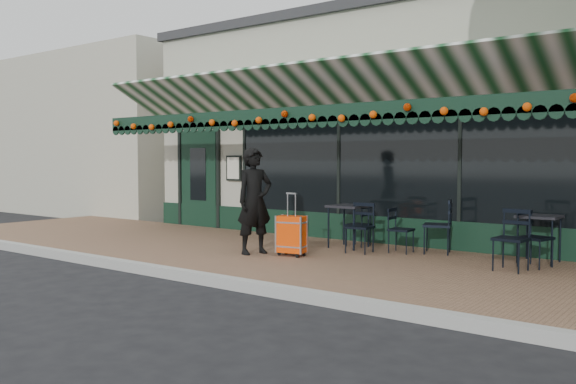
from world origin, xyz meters
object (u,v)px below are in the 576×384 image
Objects in this scene: suitcase at (291,235)px; chair_a_right at (535,239)px; cafe_table_a at (539,220)px; chair_b_front at (360,228)px; cafe_table_b at (349,209)px; chair_a_front at (511,240)px; chair_a_left at (437,226)px; chair_b_right at (401,230)px; woman at (255,201)px; chair_b_left at (358,225)px.

chair_a_right is (3.39, 1.32, 0.07)m from suitcase.
chair_b_front is (-2.63, -0.80, -0.22)m from cafe_table_a.
cafe_table_a is at bearing 7.43° from cafe_table_b.
chair_a_right is 0.54m from chair_a_front.
chair_a_right is at bearing 60.28° from chair_a_left.
chair_b_right is (-2.14, 0.04, -0.03)m from chair_a_right.
chair_a_left is 1.11× the size of chair_a_right.
chair_a_front is (3.82, 0.99, -0.43)m from woman.
chair_b_front is at bearing -30.04° from woman.
chair_a_left is (1.51, 0.32, -0.22)m from cafe_table_b.
woman reaches higher than cafe_table_b.
chair_a_left is at bearing 11.96° from cafe_table_b.
chair_a_right reaches higher than chair_b_right.
cafe_table_a is 0.87× the size of chair_a_right.
cafe_table_b is at bearing 86.24° from chair_b_right.
chair_a_right is 2.14m from chair_b_right.
woman is at bearing -70.09° from chair_a_left.
suitcase is at bearing -161.62° from chair_a_front.
woman is at bearing 126.34° from chair_a_right.
chair_b_right is at bearing 104.84° from chair_a_right.
woman is 2.42× the size of cafe_table_a.
chair_b_front is at bearing -162.97° from cafe_table_a.
chair_a_left reaches higher than chair_a_front.
chair_b_front reaches higher than chair_b_right.
woman is 1.99× the size of chair_a_front.
chair_a_front is 1.16× the size of chair_b_right.
chair_a_left is at bearing -32.53° from woman.
woman reaches higher than chair_a_right.
woman is 4.40m from cafe_table_a.
chair_a_left is at bearing 27.62° from chair_b_front.
chair_a_left is at bearing 153.87° from chair_a_front.
cafe_table_a is at bearing 75.05° from chair_a_left.
cafe_table_b is at bearing 174.08° from chair_a_front.
chair_b_left and chair_b_right have the same top height.
chair_b_left is 0.76m from chair_b_front.
chair_a_left is 1.21× the size of chair_b_right.
suitcase reaches higher than chair_a_left.
cafe_table_b is 3.01m from chair_a_front.
chair_b_left is 0.98m from chair_b_right.
chair_a_front is at bearing 2.90° from suitcase.
suitcase is 1.61m from chair_b_left.
woman reaches higher than cafe_table_a.
suitcase reaches higher than cafe_table_b.
chair_b_right is (1.87, 1.54, -0.49)m from woman.
cafe_table_a is at bearing -83.96° from chair_b_right.
chair_b_front is (1.32, 1.12, -0.45)m from woman.
chair_a_left is at bearing 32.14° from suitcase.
chair_b_right is (1.25, 1.35, 0.04)m from suitcase.
suitcase is 1.40m from cafe_table_b.
cafe_table_a is at bearing 24.08° from chair_a_right.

